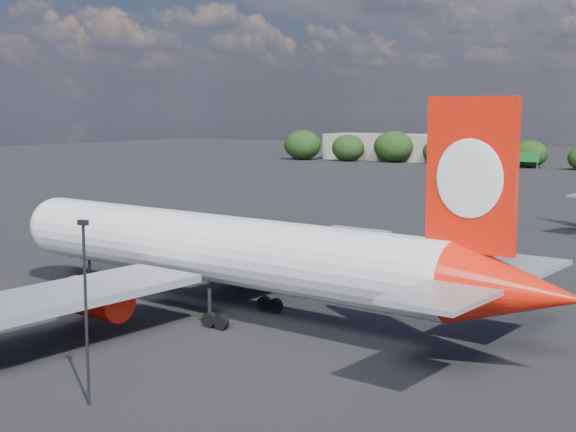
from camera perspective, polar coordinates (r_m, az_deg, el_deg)
The scene contains 6 objects.
ground at distance 106.16m, azimuth 7.27°, elevation -0.84°, with size 500.00×500.00×0.00m, color black.
qantas_airliner at distance 59.10m, azimuth -3.82°, elevation -2.63°, with size 49.44×47.02×16.13m.
apron_lamp_post at distance 42.79m, azimuth -14.19°, elevation -5.92°, with size 0.55×0.30×9.79m.
terminal_building at distance 252.44m, azimuth 7.52°, elevation 4.88°, with size 42.00×16.00×8.00m.
highway_sign at distance 220.15m, azimuth 16.69°, elevation 4.02°, with size 6.00×0.30×4.50m.
horizon_treeline at distance 221.95m, azimuth 19.43°, elevation 4.16°, with size 204.82×16.01×9.32m.
Camera 1 is at (46.85, -34.03, 15.30)m, focal length 50.00 mm.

